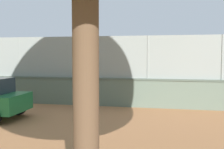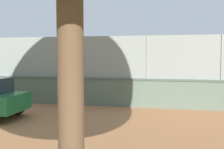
% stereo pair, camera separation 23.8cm
% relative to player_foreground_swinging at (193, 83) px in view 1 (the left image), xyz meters
% --- Properties ---
extents(ground_plane, '(260.00, 260.00, 0.00)m').
position_rel_player_foreground_swinging_xyz_m(ground_plane, '(3.93, -8.78, -0.91)').
color(ground_plane, '#A36B42').
extents(perimeter_wall, '(26.07, 0.51, 1.32)m').
position_rel_player_foreground_swinging_xyz_m(perimeter_wall, '(5.37, 2.78, -0.25)').
color(perimeter_wall, slate).
rests_on(perimeter_wall, ground_plane).
extents(fence_panel_on_wall, '(25.62, 0.18, 1.95)m').
position_rel_player_foreground_swinging_xyz_m(fence_panel_on_wall, '(5.37, 2.78, 1.38)').
color(fence_panel_on_wall, gray).
rests_on(fence_panel_on_wall, perimeter_wall).
extents(player_foreground_swinging, '(1.05, 0.87, 1.56)m').
position_rel_player_foreground_swinging_xyz_m(player_foreground_swinging, '(0.00, 0.00, 0.00)').
color(player_foreground_swinging, '#591919').
rests_on(player_foreground_swinging, ground_plane).
extents(player_near_wall_returning, '(1.16, 0.72, 1.50)m').
position_rel_player_foreground_swinging_xyz_m(player_near_wall_returning, '(7.91, -0.53, -0.04)').
color(player_near_wall_returning, navy).
rests_on(player_near_wall_returning, ground_plane).
extents(sports_ball, '(0.07, 0.07, 0.07)m').
position_rel_player_foreground_swinging_xyz_m(sports_ball, '(1.09, 0.51, -0.88)').
color(sports_ball, orange).
rests_on(sports_ball, ground_plane).
extents(spare_ball_by_wall, '(0.12, 0.12, 0.12)m').
position_rel_player_foreground_swinging_xyz_m(spare_ball_by_wall, '(9.88, 0.89, -0.86)').
color(spare_ball_by_wall, '#3399D8').
rests_on(spare_ball_by_wall, ground_plane).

